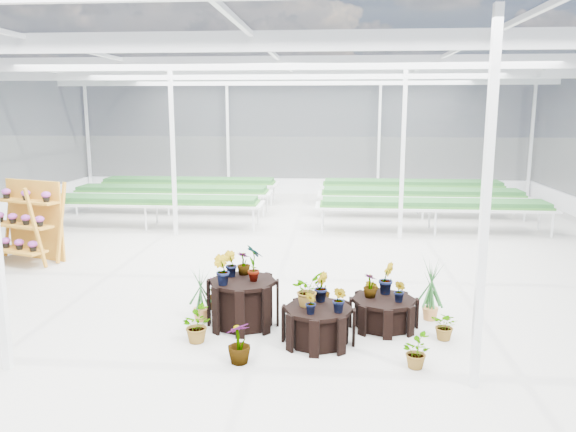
# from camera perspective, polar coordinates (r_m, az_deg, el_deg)

# --- Properties ---
(ground_plane) EXTENTS (24.00, 24.00, 0.00)m
(ground_plane) POSITION_cam_1_polar(r_m,az_deg,el_deg) (11.16, -1.95, -6.74)
(ground_plane) COLOR gray
(ground_plane) RESTS_ON ground
(greenhouse_shell) EXTENTS (18.00, 24.00, 4.50)m
(greenhouse_shell) POSITION_cam_1_polar(r_m,az_deg,el_deg) (10.70, -2.02, 4.83)
(greenhouse_shell) COLOR white
(greenhouse_shell) RESTS_ON ground
(steel_frame) EXTENTS (18.00, 24.00, 4.50)m
(steel_frame) POSITION_cam_1_polar(r_m,az_deg,el_deg) (10.70, -2.02, 4.83)
(steel_frame) COLOR silver
(steel_frame) RESTS_ON ground
(nursery_benches) EXTENTS (16.00, 7.00, 0.84)m
(nursery_benches) POSITION_cam_1_polar(r_m,az_deg,el_deg) (18.05, 0.66, 1.43)
(nursery_benches) COLOR silver
(nursery_benches) RESTS_ON ground
(plinth_tall) EXTENTS (1.16, 1.16, 0.74)m
(plinth_tall) POSITION_cam_1_polar(r_m,az_deg,el_deg) (8.95, -4.58, -8.76)
(plinth_tall) COLOR black
(plinth_tall) RESTS_ON ground
(plinth_mid) EXTENTS (1.11, 1.11, 0.54)m
(plinth_mid) POSITION_cam_1_polar(r_m,az_deg,el_deg) (8.32, 3.10, -11.03)
(plinth_mid) COLOR black
(plinth_mid) RESTS_ON ground
(plinth_low) EXTENTS (1.07, 1.07, 0.47)m
(plinth_low) POSITION_cam_1_polar(r_m,az_deg,el_deg) (9.02, 9.68, -9.66)
(plinth_low) COLOR black
(plinth_low) RESTS_ON ground
(shelf_rack) EXTENTS (1.90, 1.40, 1.80)m
(shelf_rack) POSITION_cam_1_polar(r_m,az_deg,el_deg) (13.69, -25.45, -0.61)
(shelf_rack) COLOR #BD7E22
(shelf_rack) RESTS_ON ground
(nursery_plants) EXTENTS (4.24, 2.79, 1.33)m
(nursery_plants) POSITION_cam_1_polar(r_m,az_deg,el_deg) (8.77, 2.16, -8.29)
(nursery_plants) COLOR #225426
(nursery_plants) RESTS_ON ground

